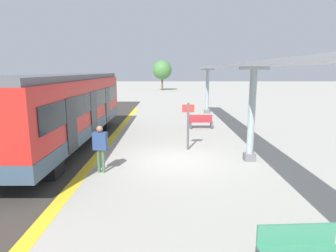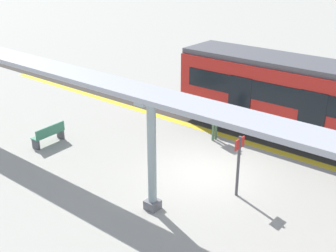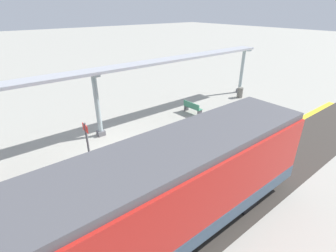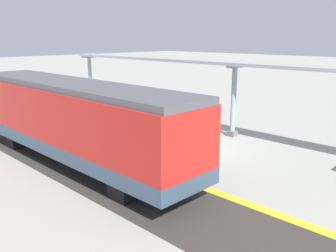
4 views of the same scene
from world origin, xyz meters
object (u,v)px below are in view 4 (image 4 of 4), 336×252
at_px(bench_near_end, 133,113).
at_px(platform_info_sign, 179,114).
at_px(passenger_waiting_near_edge, 180,145).
at_px(train_near_carriage, 74,121).
at_px(canopy_pillar_second, 234,101).
at_px(canopy_pillar_third, 90,80).

relative_size(bench_near_end, platform_info_sign, 0.69).
bearing_deg(passenger_waiting_near_edge, train_near_carriage, 123.13).
bearing_deg(canopy_pillar_second, platform_info_sign, 145.38).
distance_m(train_near_carriage, canopy_pillar_third, 13.84).
height_order(canopy_pillar_third, passenger_waiting_near_edge, canopy_pillar_third).
relative_size(canopy_pillar_third, platform_info_sign, 1.73).
bearing_deg(bench_near_end, passenger_waiting_near_edge, -118.87).
height_order(platform_info_sign, passenger_waiting_near_edge, platform_info_sign).
height_order(canopy_pillar_third, bench_near_end, canopy_pillar_third).
bearing_deg(train_near_carriage, canopy_pillar_third, 53.45).
height_order(canopy_pillar_third, platform_info_sign, canopy_pillar_third).
bearing_deg(canopy_pillar_third, bench_near_end, -100.76).
xyz_separation_m(canopy_pillar_second, canopy_pillar_third, (0.00, 13.42, 0.00)).
bearing_deg(train_near_carriage, bench_near_end, 32.69).
bearing_deg(bench_near_end, platform_info_sign, -102.97).
height_order(bench_near_end, platform_info_sign, platform_info_sign).
xyz_separation_m(train_near_carriage, canopy_pillar_second, (8.24, -2.30, 0.10)).
distance_m(train_near_carriage, bench_near_end, 8.41).
xyz_separation_m(canopy_pillar_second, platform_info_sign, (-2.44, 1.68, -0.60)).
xyz_separation_m(train_near_carriage, platform_info_sign, (5.81, -0.62, -0.50)).
relative_size(train_near_carriage, bench_near_end, 8.62).
height_order(bench_near_end, passenger_waiting_near_edge, passenger_waiting_near_edge).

